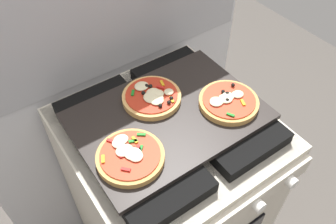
# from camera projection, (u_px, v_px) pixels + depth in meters

# --- Properties ---
(kitchen_backsplash) EXTENTS (1.10, 0.09, 1.55)m
(kitchen_backsplash) POSITION_uv_depth(u_px,v_px,m) (117.00, 84.00, 1.28)
(kitchen_backsplash) COLOR silver
(kitchen_backsplash) RESTS_ON ground_plane
(stove) EXTENTS (0.60, 0.64, 0.90)m
(stove) POSITION_uv_depth(u_px,v_px,m) (168.00, 195.00, 1.34)
(stove) COLOR beige
(stove) RESTS_ON ground_plane
(baking_tray) EXTENTS (0.54, 0.38, 0.02)m
(baking_tray) POSITION_uv_depth(u_px,v_px,m) (168.00, 116.00, 1.01)
(baking_tray) COLOR black
(baking_tray) RESTS_ON stove
(pizza_left) EXTENTS (0.18, 0.18, 0.03)m
(pizza_left) POSITION_uv_depth(u_px,v_px,m) (130.00, 156.00, 0.88)
(pizza_left) COLOR tan
(pizza_left) RESTS_ON baking_tray
(pizza_right) EXTENTS (0.18, 0.18, 0.03)m
(pizza_right) POSITION_uv_depth(u_px,v_px,m) (228.00, 101.00, 1.02)
(pizza_right) COLOR tan
(pizza_right) RESTS_ON baking_tray
(pizza_center) EXTENTS (0.18, 0.18, 0.03)m
(pizza_center) POSITION_uv_depth(u_px,v_px,m) (152.00, 97.00, 1.03)
(pizza_center) COLOR tan
(pizza_center) RESTS_ON baking_tray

